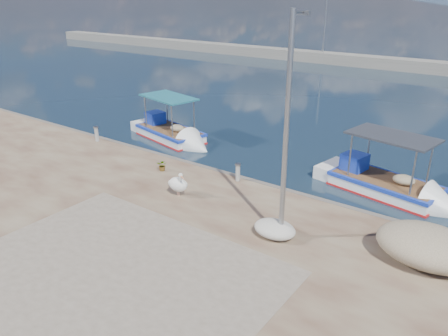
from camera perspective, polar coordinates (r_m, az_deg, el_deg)
ground at (r=15.53m, az=-8.38°, el=-8.76°), size 1400.00×1400.00×0.00m
quay_patch at (r=12.97m, az=-14.66°, el=-13.53°), size 9.00×7.00×0.01m
breakwater at (r=50.78m, az=25.38°, el=11.83°), size 120.00×2.20×7.50m
boat_left at (r=25.37m, az=-7.09°, el=4.35°), size 6.25×3.20×2.87m
boat_right at (r=19.62m, az=20.11°, el=-2.34°), size 6.39×3.07×2.95m
pelican at (r=16.91m, az=-6.01°, el=-2.11°), size 1.10×0.79×1.06m
lamp_post at (r=13.06m, az=8.12°, el=3.54°), size 0.44×0.96×7.00m
bollard_near at (r=18.22m, az=1.82°, el=-0.45°), size 0.25×0.25×0.76m
bollard_far at (r=24.05m, az=-16.31°, el=4.39°), size 0.26×0.26×0.80m
potted_plant at (r=19.47m, az=-8.04°, el=0.36°), size 0.58×0.55×0.51m
net_pile_c at (r=14.08m, az=25.05°, el=-9.25°), size 2.92×2.09×1.15m
net_pile_d at (r=14.34m, az=6.64°, el=-7.92°), size 1.42×1.06×0.53m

